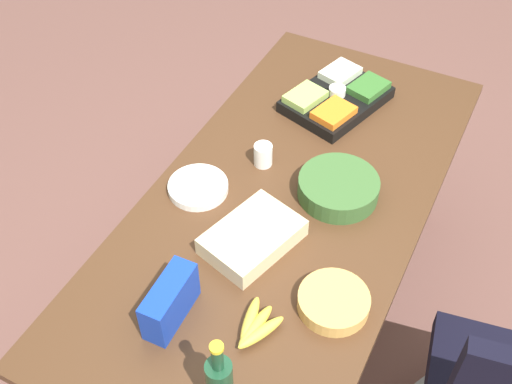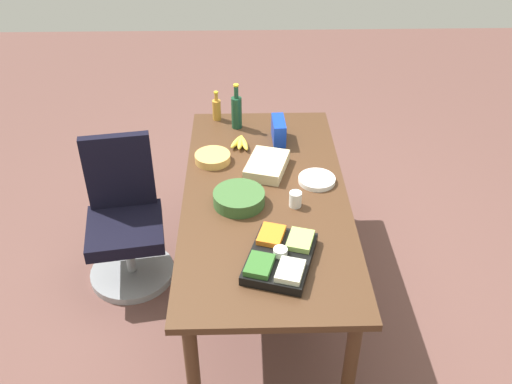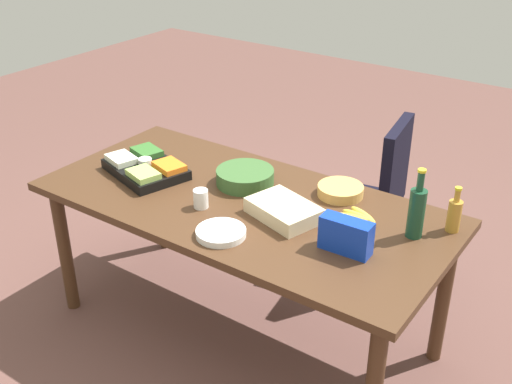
# 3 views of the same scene
# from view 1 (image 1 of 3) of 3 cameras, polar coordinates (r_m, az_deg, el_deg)

# --- Properties ---
(ground_plane) EXTENTS (10.00, 10.00, 0.00)m
(ground_plane) POSITION_cam_1_polar(r_m,az_deg,el_deg) (2.90, 2.37, -11.35)
(ground_plane) COLOR brown
(conference_table) EXTENTS (2.01, 0.95, 0.79)m
(conference_table) POSITION_cam_1_polar(r_m,az_deg,el_deg) (2.34, 2.89, -1.96)
(conference_table) COLOR #472C1A
(conference_table) RESTS_ON ground
(chip_bag_blue) EXTENTS (0.22, 0.09, 0.15)m
(chip_bag_blue) POSITION_cam_1_polar(r_m,az_deg,el_deg) (1.92, -7.81, -9.81)
(chip_bag_blue) COLOR #1237B4
(chip_bag_blue) RESTS_ON conference_table
(veggie_tray) EXTENTS (0.49, 0.41, 0.09)m
(veggie_tray) POSITION_cam_1_polar(r_m,az_deg,el_deg) (2.67, 7.32, 8.52)
(veggie_tray) COLOR black
(veggie_tray) RESTS_ON conference_table
(banana_bunch) EXTENTS (0.19, 0.14, 0.04)m
(banana_bunch) POSITION_cam_1_polar(r_m,az_deg,el_deg) (1.91, -0.05, -12.08)
(banana_bunch) COLOR yellow
(banana_bunch) RESTS_ON conference_table
(paper_plate_stack) EXTENTS (0.24, 0.24, 0.03)m
(paper_plate_stack) POSITION_cam_1_polar(r_m,az_deg,el_deg) (2.30, -5.28, 0.44)
(paper_plate_stack) COLOR white
(paper_plate_stack) RESTS_ON conference_table
(sheet_cake) EXTENTS (0.37, 0.30, 0.07)m
(sheet_cake) POSITION_cam_1_polar(r_m,az_deg,el_deg) (2.10, -0.32, -4.13)
(sheet_cake) COLOR beige
(sheet_cake) RESTS_ON conference_table
(salad_bowl) EXTENTS (0.30, 0.30, 0.08)m
(salad_bowl) POSITION_cam_1_polar(r_m,az_deg,el_deg) (2.27, 7.48, 0.39)
(salad_bowl) COLOR #385F2E
(salad_bowl) RESTS_ON conference_table
(chip_bowl) EXTENTS (0.27, 0.27, 0.05)m
(chip_bowl) POSITION_cam_1_polar(r_m,az_deg,el_deg) (1.97, 7.06, -9.87)
(chip_bowl) COLOR tan
(chip_bowl) RESTS_ON conference_table
(paper_cup) EXTENTS (0.07, 0.07, 0.09)m
(paper_cup) POSITION_cam_1_polar(r_m,az_deg,el_deg) (2.37, 0.65, 3.39)
(paper_cup) COLOR white
(paper_cup) RESTS_ON conference_table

